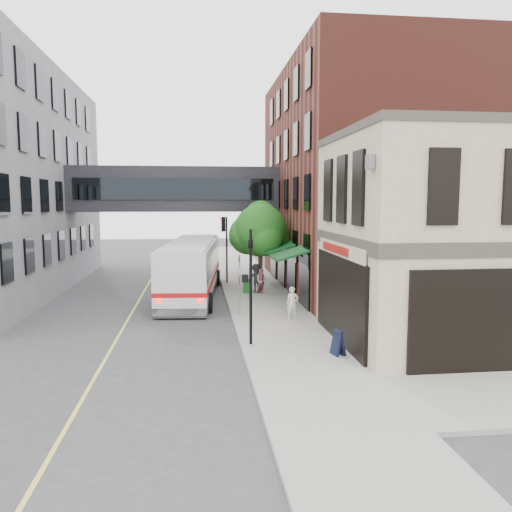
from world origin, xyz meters
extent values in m
plane|color=#38383A|center=(0.00, 0.00, 0.00)|extent=(120.00, 120.00, 0.00)
cube|color=gray|center=(2.00, 14.00, 0.07)|extent=(4.00, 60.00, 0.15)
cube|color=tan|center=(9.00, 2.00, 4.08)|extent=(10.00, 8.00, 8.15)
cube|color=#38332B|center=(9.00, 2.00, 4.15)|extent=(10.12, 8.12, 0.50)
cube|color=#38332B|center=(9.00, 2.00, 8.30)|extent=(10.12, 8.12, 0.30)
cube|color=black|center=(3.94, 2.00, 1.85)|extent=(0.14, 6.40, 3.40)
cube|color=black|center=(3.90, 2.00, 1.85)|extent=(0.04, 5.90, 3.00)
cube|color=maroon|center=(3.88, 2.60, 3.80)|extent=(0.03, 3.60, 0.32)
cube|color=#5A241C|center=(10.00, 15.00, 7.00)|extent=(12.00, 18.00, 14.00)
cube|color=#0D3B18|center=(3.14, 13.75, 3.00)|extent=(1.80, 13.00, 0.40)
cube|color=black|center=(-3.00, 18.00, 6.50)|extent=(14.00, 3.00, 3.00)
cube|color=black|center=(-3.00, 16.45, 6.50)|extent=(13.00, 0.08, 1.40)
cube|color=black|center=(-3.00, 19.55, 6.50)|extent=(13.00, 0.08, 1.40)
cylinder|color=black|center=(0.40, 2.00, 2.40)|extent=(0.12, 0.12, 4.50)
cube|color=black|center=(0.18, 2.00, 2.75)|extent=(0.25, 0.22, 0.30)
imported|color=black|center=(0.40, 2.00, 4.25)|extent=(0.20, 0.16, 1.00)
cylinder|color=black|center=(0.40, 17.00, 2.40)|extent=(0.12, 0.12, 4.50)
cube|color=black|center=(0.18, 17.00, 2.75)|extent=(0.25, 0.22, 0.30)
cube|color=black|center=(0.18, 17.00, 4.15)|extent=(0.28, 0.28, 1.00)
sphere|color=#FF0C05|center=(0.02, 17.00, 4.50)|extent=(0.18, 0.18, 0.18)
cylinder|color=gray|center=(0.40, 7.00, 1.65)|extent=(0.08, 0.08, 3.00)
cube|color=white|center=(0.38, 7.00, 2.35)|extent=(0.03, 0.75, 0.22)
cube|color=#0C591E|center=(0.38, 7.00, 2.90)|extent=(0.03, 0.70, 0.18)
cube|color=#B20C0C|center=(0.38, 7.00, 1.85)|extent=(0.03, 0.30, 0.40)
cylinder|color=#382619|center=(2.20, 13.00, 1.55)|extent=(0.28, 0.28, 2.80)
sphere|color=#1A4913|center=(2.20, 13.00, 3.95)|extent=(3.20, 3.20, 3.20)
sphere|color=#1A4913|center=(3.00, 13.50, 3.55)|extent=(2.20, 2.20, 2.20)
sphere|color=#1A4913|center=(1.50, 13.30, 3.65)|extent=(2.40, 2.40, 2.40)
sphere|color=#1A4913|center=(2.30, 13.60, 4.75)|extent=(2.00, 2.00, 2.00)
cube|color=#D8CC4C|center=(-5.00, 10.00, 0.01)|extent=(0.12, 40.00, 0.01)
cube|color=silver|center=(-1.95, 12.90, 1.74)|extent=(3.75, 12.29, 3.05)
cube|color=black|center=(-1.95, 12.90, 2.26)|extent=(3.79, 12.08, 1.10)
cube|color=#B20C0C|center=(-1.95, 12.90, 1.21)|extent=(3.81, 12.31, 0.23)
cylinder|color=black|center=(-3.67, 8.62, 0.53)|extent=(0.41, 1.08, 1.05)
cylinder|color=black|center=(-1.05, 8.38, 0.53)|extent=(0.41, 1.08, 1.05)
cylinder|color=black|center=(-2.89, 17.00, 0.53)|extent=(0.41, 1.08, 1.05)
cylinder|color=black|center=(-0.27, 16.75, 0.53)|extent=(0.41, 1.08, 1.05)
imported|color=silver|center=(2.78, 5.76, 0.93)|extent=(0.59, 0.40, 1.56)
imported|color=pink|center=(2.23, 12.62, 0.91)|extent=(0.78, 0.63, 1.53)
imported|color=black|center=(1.91, 12.80, 1.04)|extent=(1.32, 1.19, 1.78)
cube|color=#155C1C|center=(1.33, 12.84, 0.55)|extent=(0.44, 0.40, 0.80)
cube|color=black|center=(3.39, 0.23, 0.61)|extent=(0.46, 0.59, 0.93)
camera|label=1|loc=(-1.67, -16.88, 5.71)|focal=35.00mm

